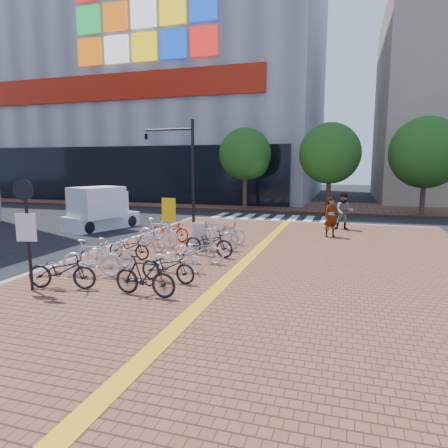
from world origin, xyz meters
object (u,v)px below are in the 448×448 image
(bike_4, at_px, (146,240))
(yellow_sign, at_px, (169,215))
(traffic_light_pole, at_px, (171,152))
(bike_1, at_px, (92,258))
(box_truck, at_px, (100,209))
(bike_0, at_px, (62,270))
(bike_2, at_px, (110,253))
(bike_6, at_px, (170,230))
(utility_box, at_px, (200,236))
(bike_3, at_px, (129,247))
(notice_sign, at_px, (26,221))
(bike_7, at_px, (145,276))
(bike_11, at_px, (209,242))
(pedestrian_b, at_px, (344,211))
(bike_10, at_px, (199,250))
(bike_8, at_px, (168,266))
(bike_5, at_px, (158,233))
(bike_13, at_px, (223,232))
(bike_9, at_px, (177,259))
(bike_12, at_px, (214,236))
(pedestrian_a, at_px, (331,217))

(bike_4, bearing_deg, yellow_sign, -84.14)
(bike_4, distance_m, traffic_light_pole, 8.89)
(bike_1, bearing_deg, box_truck, 21.75)
(bike_0, height_order, bike_2, bike_0)
(bike_6, bearing_deg, utility_box, -116.69)
(bike_3, height_order, notice_sign, notice_sign)
(bike_4, bearing_deg, bike_3, 176.91)
(bike_4, height_order, notice_sign, notice_sign)
(bike_7, bearing_deg, bike_0, 95.67)
(notice_sign, distance_m, box_truck, 11.27)
(bike_1, relative_size, box_truck, 0.43)
(bike_11, bearing_deg, traffic_light_pole, 42.98)
(pedestrian_b, bearing_deg, bike_10, -119.93)
(bike_3, distance_m, bike_8, 3.30)
(bike_2, relative_size, pedestrian_b, 0.85)
(bike_4, distance_m, bike_6, 2.18)
(bike_8, xyz_separation_m, bike_11, (0.05, 3.37, 0.06))
(bike_5, xyz_separation_m, bike_7, (2.43, -5.61, -0.06))
(bike_11, height_order, bike_13, bike_11)
(bike_10, xyz_separation_m, box_truck, (-7.94, 6.12, 0.47))
(utility_box, height_order, notice_sign, notice_sign)
(bike_7, relative_size, bike_10, 0.99)
(notice_sign, bearing_deg, bike_4, 83.54)
(bike_10, height_order, bike_11, bike_11)
(yellow_sign, bearing_deg, bike_13, 53.59)
(bike_1, distance_m, bike_6, 5.78)
(bike_9, bearing_deg, bike_2, 84.55)
(bike_12, bearing_deg, bike_6, 51.10)
(bike_6, distance_m, notice_sign, 7.55)
(bike_6, bearing_deg, bike_10, -133.53)
(bike_13, bearing_deg, bike_0, 157.48)
(bike_5, height_order, notice_sign, notice_sign)
(bike_8, distance_m, yellow_sign, 4.05)
(bike_8, distance_m, bike_13, 5.64)
(bike_2, height_order, box_truck, box_truck)
(bike_8, relative_size, utility_box, 1.61)
(bike_11, distance_m, yellow_sign, 1.90)
(bike_0, distance_m, bike_13, 7.41)
(bike_8, xyz_separation_m, yellow_sign, (-1.60, 3.59, 0.97))
(bike_12, bearing_deg, bike_11, 175.03)
(pedestrian_a, bearing_deg, bike_11, -158.61)
(bike_8, distance_m, utility_box, 4.32)
(yellow_sign, bearing_deg, bike_6, 113.87)
(bike_9, bearing_deg, bike_11, -11.87)
(bike_12, height_order, traffic_light_pole, traffic_light_pole)
(bike_1, relative_size, pedestrian_b, 0.99)
(bike_9, distance_m, bike_10, 1.28)
(bike_3, relative_size, bike_10, 0.91)
(bike_8, bearing_deg, box_truck, 49.54)
(bike_6, xyz_separation_m, bike_11, (2.55, -2.23, 0.03))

